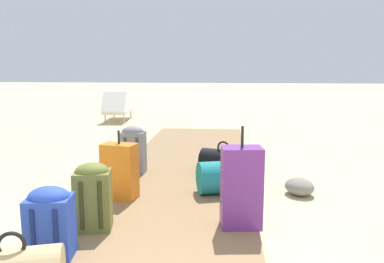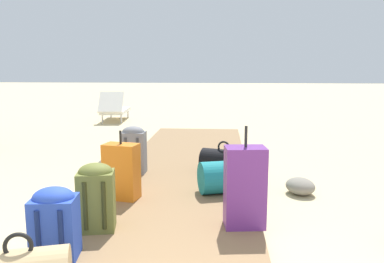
{
  "view_description": "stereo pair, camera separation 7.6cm",
  "coord_description": "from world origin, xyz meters",
  "px_view_note": "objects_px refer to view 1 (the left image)",
  "views": [
    {
      "loc": [
        0.57,
        -1.36,
        1.43
      ],
      "look_at": [
        0.09,
        3.91,
        0.55
      ],
      "focal_mm": 36.64,
      "sensor_mm": 36.0,
      "label": 1
    },
    {
      "loc": [
        0.49,
        -1.37,
        1.43
      ],
      "look_at": [
        0.09,
        3.91,
        0.55
      ],
      "focal_mm": 36.64,
      "sensor_mm": 36.0,
      "label": 2
    }
  ],
  "objects_px": {
    "backpack_grey": "(133,148)",
    "duffel_bag_black": "(223,161)",
    "suitcase_orange": "(120,171)",
    "lounge_chair": "(117,109)",
    "backpack_blue": "(50,220)",
    "duffel_bag_teal": "(229,177)",
    "suitcase_purple": "(241,187)",
    "backpack_olive": "(93,194)"
  },
  "relations": [
    {
      "from": "backpack_grey",
      "to": "duffel_bag_black",
      "type": "height_order",
      "value": "backpack_grey"
    },
    {
      "from": "suitcase_orange",
      "to": "lounge_chair",
      "type": "distance_m",
      "value": 6.54
    },
    {
      "from": "backpack_blue",
      "to": "lounge_chair",
      "type": "bearing_deg",
      "value": 102.38
    },
    {
      "from": "backpack_blue",
      "to": "duffel_bag_teal",
      "type": "relative_size",
      "value": 0.71
    },
    {
      "from": "duffel_bag_black",
      "to": "lounge_chair",
      "type": "bearing_deg",
      "value": 118.63
    },
    {
      "from": "backpack_grey",
      "to": "duffel_bag_teal",
      "type": "bearing_deg",
      "value": -29.66
    },
    {
      "from": "backpack_blue",
      "to": "backpack_grey",
      "type": "bearing_deg",
      "value": 88.76
    },
    {
      "from": "suitcase_purple",
      "to": "lounge_chair",
      "type": "height_order",
      "value": "suitcase_purple"
    },
    {
      "from": "suitcase_purple",
      "to": "backpack_blue",
      "type": "xyz_separation_m",
      "value": [
        -1.37,
        -0.67,
        -0.07
      ]
    },
    {
      "from": "backpack_grey",
      "to": "lounge_chair",
      "type": "relative_size",
      "value": 0.38
    },
    {
      "from": "suitcase_purple",
      "to": "duffel_bag_black",
      "type": "distance_m",
      "value": 1.69
    },
    {
      "from": "backpack_olive",
      "to": "suitcase_orange",
      "type": "height_order",
      "value": "suitcase_orange"
    },
    {
      "from": "duffel_bag_black",
      "to": "backpack_blue",
      "type": "bearing_deg",
      "value": -117.04
    },
    {
      "from": "suitcase_orange",
      "to": "suitcase_purple",
      "type": "relative_size",
      "value": 0.82
    },
    {
      "from": "duffel_bag_teal",
      "to": "duffel_bag_black",
      "type": "distance_m",
      "value": 0.76
    },
    {
      "from": "duffel_bag_black",
      "to": "suitcase_purple",
      "type": "bearing_deg",
      "value": -84.19
    },
    {
      "from": "backpack_olive",
      "to": "duffel_bag_black",
      "type": "bearing_deg",
      "value": 59.9
    },
    {
      "from": "backpack_blue",
      "to": "duffel_bag_black",
      "type": "relative_size",
      "value": 0.82
    },
    {
      "from": "backpack_grey",
      "to": "lounge_chair",
      "type": "distance_m",
      "value": 5.58
    },
    {
      "from": "backpack_olive",
      "to": "suitcase_purple",
      "type": "height_order",
      "value": "suitcase_purple"
    },
    {
      "from": "suitcase_purple",
      "to": "lounge_chair",
      "type": "relative_size",
      "value": 0.55
    },
    {
      "from": "backpack_blue",
      "to": "lounge_chair",
      "type": "distance_m",
      "value": 7.77
    },
    {
      "from": "backpack_grey",
      "to": "duffel_bag_black",
      "type": "xyz_separation_m",
      "value": [
        1.15,
        0.07,
        -0.16
      ]
    },
    {
      "from": "backpack_blue",
      "to": "duffel_bag_black",
      "type": "bearing_deg",
      "value": 62.96
    },
    {
      "from": "suitcase_purple",
      "to": "backpack_grey",
      "type": "xyz_separation_m",
      "value": [
        -1.32,
        1.6,
        -0.03
      ]
    },
    {
      "from": "lounge_chair",
      "to": "duffel_bag_black",
      "type": "bearing_deg",
      "value": -61.37
    },
    {
      "from": "suitcase_orange",
      "to": "suitcase_purple",
      "type": "distance_m",
      "value": 1.37
    },
    {
      "from": "backpack_blue",
      "to": "suitcase_orange",
      "type": "bearing_deg",
      "value": 83.62
    },
    {
      "from": "duffel_bag_teal",
      "to": "backpack_grey",
      "type": "distance_m",
      "value": 1.41
    },
    {
      "from": "suitcase_purple",
      "to": "duffel_bag_black",
      "type": "xyz_separation_m",
      "value": [
        -0.17,
        1.67,
        -0.19
      ]
    },
    {
      "from": "duffel_bag_teal",
      "to": "backpack_olive",
      "type": "bearing_deg",
      "value": -136.65
    },
    {
      "from": "duffel_bag_teal",
      "to": "lounge_chair",
      "type": "xyz_separation_m",
      "value": [
        -2.93,
        6.0,
        0.07
      ]
    },
    {
      "from": "backpack_blue",
      "to": "duffel_bag_black",
      "type": "distance_m",
      "value": 2.63
    },
    {
      "from": "suitcase_orange",
      "to": "lounge_chair",
      "type": "bearing_deg",
      "value": 106.06
    },
    {
      "from": "suitcase_purple",
      "to": "duffel_bag_teal",
      "type": "height_order",
      "value": "suitcase_purple"
    },
    {
      "from": "backpack_blue",
      "to": "backpack_olive",
      "type": "bearing_deg",
      "value": 75.27
    },
    {
      "from": "backpack_olive",
      "to": "duffel_bag_black",
      "type": "relative_size",
      "value": 0.9
    },
    {
      "from": "lounge_chair",
      "to": "backpack_olive",
      "type": "bearing_deg",
      "value": -75.72
    },
    {
      "from": "duffel_bag_black",
      "to": "lounge_chair",
      "type": "relative_size",
      "value": 0.4
    },
    {
      "from": "suitcase_purple",
      "to": "backpack_blue",
      "type": "height_order",
      "value": "suitcase_purple"
    },
    {
      "from": "suitcase_orange",
      "to": "backpack_blue",
      "type": "height_order",
      "value": "suitcase_orange"
    },
    {
      "from": "duffel_bag_teal",
      "to": "duffel_bag_black",
      "type": "bearing_deg",
      "value": 95.47
    }
  ]
}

